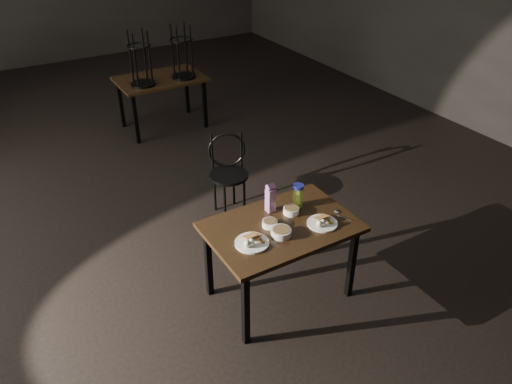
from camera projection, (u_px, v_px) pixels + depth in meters
main_table at (281, 233)px, 4.08m from camera, size 1.20×0.80×0.75m
plate_left at (252, 241)px, 3.81m from camera, size 0.27×0.27×0.09m
plate_right at (322, 222)px, 4.03m from camera, size 0.25×0.25×0.08m
bowl_near at (270, 223)px, 4.01m from camera, size 0.13×0.13×0.05m
bowl_far at (291, 210)px, 4.16m from camera, size 0.13×0.13×0.05m
bowl_big at (281, 232)px, 3.90m from camera, size 0.16×0.16×0.06m
juice_carton at (270, 198)px, 4.14m from camera, size 0.07×0.07×0.27m
water_bottle at (298, 195)px, 4.21m from camera, size 0.11×0.11×0.21m
spoon at (338, 212)px, 4.18m from camera, size 0.06×0.20×0.01m
bentwood_chair at (228, 168)px, 5.30m from camera, size 0.47×0.46×0.88m
bg_table_right at (161, 78)px, 7.00m from camera, size 1.20×0.80×1.48m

